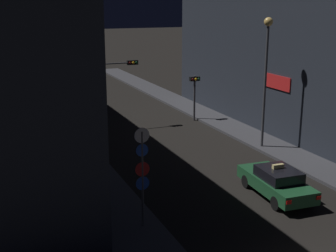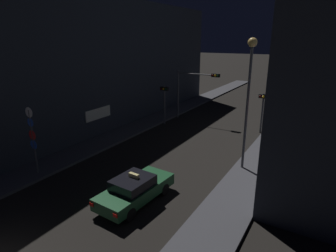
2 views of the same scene
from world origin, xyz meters
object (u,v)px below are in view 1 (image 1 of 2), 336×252
(taxi, at_px, (276,182))
(sign_pole_left, at_px, (142,170))
(traffic_light_left_kerb, at_px, (88,101))
(traffic_light_right_kerb, at_px, (195,88))
(traffic_light_overhead, at_px, (103,79))
(street_lamp_near_block, at_px, (266,59))

(taxi, distance_m, sign_pole_left, 7.19)
(traffic_light_left_kerb, distance_m, traffic_light_right_kerb, 8.95)
(traffic_light_overhead, distance_m, traffic_light_right_kerb, 7.07)
(traffic_light_right_kerb, bearing_deg, street_lamp_near_block, -84.52)
(traffic_light_right_kerb, height_order, street_lamp_near_block, street_lamp_near_block)
(traffic_light_left_kerb, bearing_deg, traffic_light_right_kerb, 12.75)
(traffic_light_overhead, bearing_deg, street_lamp_near_block, -48.75)
(traffic_light_left_kerb, relative_size, street_lamp_near_block, 0.47)
(traffic_light_overhead, bearing_deg, traffic_light_left_kerb, -123.09)
(sign_pole_left, bearing_deg, taxi, 5.38)
(taxi, height_order, traffic_light_overhead, traffic_light_overhead)
(traffic_light_right_kerb, height_order, sign_pole_left, sign_pole_left)
(traffic_light_left_kerb, bearing_deg, taxi, -64.80)
(taxi, height_order, traffic_light_right_kerb, traffic_light_right_kerb)
(street_lamp_near_block, bearing_deg, traffic_light_left_kerb, 147.37)
(traffic_light_overhead, height_order, traffic_light_right_kerb, traffic_light_overhead)
(traffic_light_overhead, distance_m, traffic_light_left_kerb, 3.39)
(street_lamp_near_block, bearing_deg, traffic_light_right_kerb, 95.48)
(street_lamp_near_block, bearing_deg, sign_pole_left, -145.87)
(traffic_light_left_kerb, distance_m, street_lamp_near_block, 11.67)
(sign_pole_left, bearing_deg, traffic_light_overhead, 80.07)
(sign_pole_left, xyz_separation_m, street_lamp_near_block, (10.52, 7.13, 3.05))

